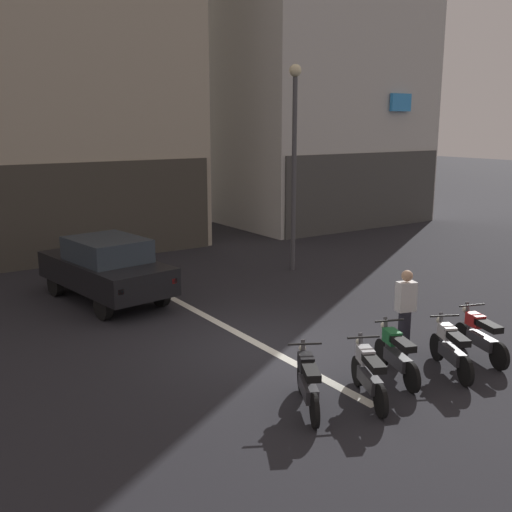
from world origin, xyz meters
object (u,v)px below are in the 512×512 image
object	(u,v)px
motorcycle_silver_row_left_mid	(369,373)
motorcycle_green_row_centre	(396,353)
car_black_crossing_near	(106,267)
motorcycle_black_row_leftmost	(308,381)
street_lamp	(294,146)
motorcycle_red_row_rightmost	(480,335)
motorcycle_white_row_right_mid	(451,348)
person_by_motorcycles	(405,311)

from	to	relation	value
motorcycle_silver_row_left_mid	motorcycle_green_row_centre	bearing A→B (deg)	19.16
car_black_crossing_near	motorcycle_black_row_leftmost	bearing A→B (deg)	-85.92
car_black_crossing_near	motorcycle_green_row_centre	distance (m)	7.80
car_black_crossing_near	motorcycle_green_row_centre	xyz separation A→B (m)	(2.55, -7.36, -0.43)
street_lamp	motorcycle_red_row_rightmost	distance (m)	8.42
motorcycle_black_row_leftmost	motorcycle_green_row_centre	bearing A→B (deg)	1.18
street_lamp	motorcycle_white_row_right_mid	size ratio (longest dim) A/B	3.97
motorcycle_black_row_leftmost	person_by_motorcycles	size ratio (longest dim) A/B	0.90
motorcycle_black_row_leftmost	motorcycle_white_row_right_mid	bearing A→B (deg)	-6.06
motorcycle_black_row_leftmost	motorcycle_silver_row_left_mid	bearing A→B (deg)	-17.01
motorcycle_black_row_leftmost	motorcycle_white_row_right_mid	xyz separation A→B (m)	(3.04, -0.32, 0.00)
motorcycle_black_row_leftmost	motorcycle_red_row_rightmost	xyz separation A→B (m)	(4.05, -0.21, 0.00)
motorcycle_green_row_centre	motorcycle_white_row_right_mid	world-z (taller)	same
motorcycle_black_row_leftmost	motorcycle_red_row_rightmost	size ratio (longest dim) A/B	0.94
motorcycle_green_row_centre	motorcycle_red_row_rightmost	distance (m)	2.04
motorcycle_white_row_right_mid	person_by_motorcycles	xyz separation A→B (m)	(-0.00, 1.11, 0.40)
street_lamp	motorcycle_green_row_centre	bearing A→B (deg)	-114.50
person_by_motorcycles	street_lamp	bearing A→B (deg)	70.49
street_lamp	motorcycle_red_row_rightmost	xyz separation A→B (m)	(-1.34, -7.63, -3.29)
motorcycle_white_row_right_mid	street_lamp	bearing A→B (deg)	73.12
motorcycle_green_row_centre	motorcycle_red_row_rightmost	size ratio (longest dim) A/B	0.99
car_black_crossing_near	motorcycle_silver_row_left_mid	size ratio (longest dim) A/B	2.80
car_black_crossing_near	motorcycle_red_row_rightmost	bearing A→B (deg)	-58.97
street_lamp	person_by_motorcycles	bearing A→B (deg)	-109.51
motorcycle_green_row_centre	motorcycle_red_row_rightmost	bearing A→B (deg)	-6.97
car_black_crossing_near	motorcycle_silver_row_left_mid	xyz separation A→B (m)	(1.54, -7.71, -0.43)
motorcycle_black_row_leftmost	motorcycle_silver_row_left_mid	world-z (taller)	same
motorcycle_red_row_rightmost	motorcycle_white_row_right_mid	bearing A→B (deg)	-173.42
street_lamp	motorcycle_black_row_leftmost	bearing A→B (deg)	-125.97
street_lamp	motorcycle_silver_row_left_mid	bearing A→B (deg)	-119.50
motorcycle_silver_row_left_mid	motorcycle_white_row_right_mid	bearing A→B (deg)	-0.36
street_lamp	motorcycle_white_row_right_mid	bearing A→B (deg)	-106.88
motorcycle_red_row_rightmost	motorcycle_silver_row_left_mid	bearing A→B (deg)	-178.04
motorcycle_white_row_right_mid	person_by_motorcycles	bearing A→B (deg)	90.03
car_black_crossing_near	motorcycle_green_row_centre	bearing A→B (deg)	-70.88
motorcycle_silver_row_left_mid	person_by_motorcycles	xyz separation A→B (m)	(2.02, 1.10, 0.40)
car_black_crossing_near	motorcycle_white_row_right_mid	distance (m)	8.52
motorcycle_black_row_leftmost	motorcycle_green_row_centre	size ratio (longest dim) A/B	0.94
motorcycle_black_row_leftmost	motorcycle_green_row_centre	distance (m)	2.02
street_lamp	motorcycle_black_row_leftmost	world-z (taller)	street_lamp
motorcycle_green_row_centre	street_lamp	bearing A→B (deg)	65.50
motorcycle_black_row_leftmost	motorcycle_red_row_rightmost	world-z (taller)	same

